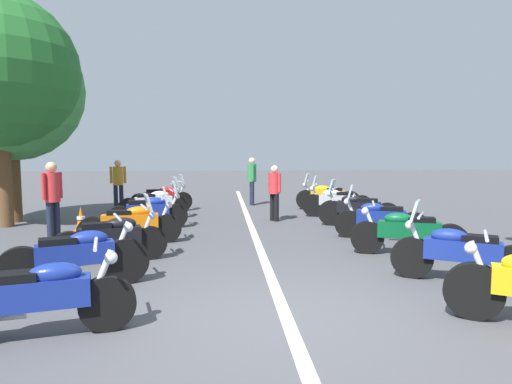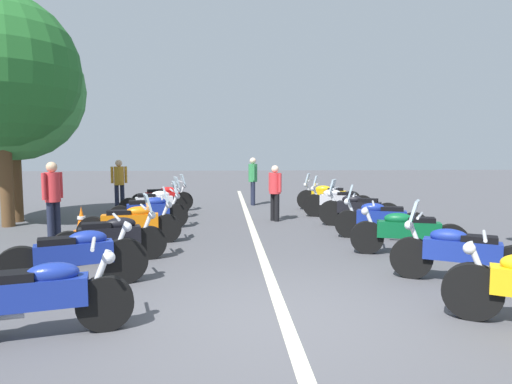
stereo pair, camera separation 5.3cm
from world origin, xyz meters
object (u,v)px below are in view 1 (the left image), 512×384
object	(u,v)px
motorcycle_left_row_0	(39,297)
roadside_tree_1	(10,90)
motorcycle_left_row_2	(113,237)
traffic_cone_0	(81,220)
bystander_2	(118,181)
motorcycle_right_row_4	(357,209)
motorcycle_left_row_5	(155,203)
motorcycle_left_row_6	(162,198)
bystander_3	(52,195)
motorcycle_left_row_3	(132,222)
motorcycle_right_row_5	(336,201)
motorcycle_right_row_1	(460,252)
motorcycle_right_row_6	(327,196)
bystander_1	(252,177)
motorcycle_right_row_3	(379,218)
bystander_0	(274,189)
motorcycle_left_row_4	(149,211)
motorcycle_left_row_1	(77,257)
motorcycle_right_row_2	(407,232)

from	to	relation	value
motorcycle_left_row_0	roadside_tree_1	world-z (taller)	roadside_tree_1
motorcycle_left_row_2	traffic_cone_0	bearing A→B (deg)	98.49
bystander_2	traffic_cone_0	bearing A→B (deg)	-15.28
motorcycle_left_row_2	traffic_cone_0	xyz separation A→B (m)	(3.11, 1.51, -0.16)
motorcycle_right_row_4	motorcycle_left_row_5	bearing A→B (deg)	9.15
motorcycle_left_row_6	bystander_3	bearing A→B (deg)	-130.08
motorcycle_left_row_3	motorcycle_right_row_5	xyz separation A→B (m)	(3.39, -5.27, 0.02)
motorcycle_right_row_5	roadside_tree_1	size ratio (longest dim) A/B	0.36
motorcycle_left_row_0	motorcycle_right_row_1	size ratio (longest dim) A/B	1.07
motorcycle_right_row_5	motorcycle_right_row_6	distance (m)	1.56
bystander_1	bystander_3	xyz separation A→B (m)	(-6.05, 4.75, -0.00)
motorcycle_right_row_3	motorcycle_left_row_3	bearing A→B (deg)	20.43
roadside_tree_1	bystander_2	bearing A→B (deg)	-42.26
motorcycle_right_row_6	bystander_1	xyz separation A→B (m)	(1.60, 2.39, 0.54)
motorcycle_right_row_1	motorcycle_right_row_6	bearing A→B (deg)	-59.84
motorcycle_left_row_6	motorcycle_right_row_6	bearing A→B (deg)	-18.98
motorcycle_left_row_2	roadside_tree_1	size ratio (longest dim) A/B	0.34
motorcycle_left_row_0	motorcycle_right_row_1	world-z (taller)	motorcycle_right_row_1
motorcycle_left_row_3	traffic_cone_0	world-z (taller)	motorcycle_left_row_3
motorcycle_left_row_3	bystander_2	size ratio (longest dim) A/B	1.27
motorcycle_left_row_0	motorcycle_right_row_4	world-z (taller)	motorcycle_right_row_4
motorcycle_left_row_3	bystander_1	world-z (taller)	bystander_1
bystander_2	motorcycle_left_row_6	bearing A→B (deg)	49.40
motorcycle_left_row_5	motorcycle_right_row_3	size ratio (longest dim) A/B	0.99
motorcycle_left_row_3	bystander_1	size ratio (longest dim) A/B	1.23
motorcycle_right_row_3	bystander_2	xyz separation A→B (m)	(5.54, 6.97, 0.51)
motorcycle_right_row_5	bystander_0	size ratio (longest dim) A/B	1.29
motorcycle_left_row_2	motorcycle_left_row_4	world-z (taller)	motorcycle_left_row_4
motorcycle_left_row_1	roadside_tree_1	distance (m)	7.92
bystander_0	bystander_1	xyz separation A→B (m)	(3.71, 0.38, 0.11)
motorcycle_right_row_4	roadside_tree_1	bearing A→B (deg)	17.18
motorcycle_left_row_3	traffic_cone_0	bearing A→B (deg)	124.91
bystander_2	motorcycle_left_row_4	bearing A→B (deg)	7.01
motorcycle_right_row_6	bystander_2	distance (m)	7.00
motorcycle_left_row_4	traffic_cone_0	size ratio (longest dim) A/B	3.19
motorcycle_left_row_1	bystander_3	distance (m)	3.95
motorcycle_left_row_4	motorcycle_right_row_1	xyz separation A→B (m)	(-4.98, -5.32, 0.01)
motorcycle_left_row_0	motorcycle_right_row_1	bearing A→B (deg)	1.42
motorcycle_left_row_1	motorcycle_right_row_5	distance (m)	8.41
motorcycle_left_row_3	motorcycle_left_row_6	bearing A→B (deg)	80.76
motorcycle_left_row_6	motorcycle_left_row_3	bearing A→B (deg)	-108.36
motorcycle_left_row_3	motorcycle_left_row_5	distance (m)	3.41
motorcycle_left_row_6	motorcycle_left_row_5	bearing A→B (deg)	-109.12
bystander_3	motorcycle_left_row_6	bearing A→B (deg)	-83.15
motorcycle_right_row_2	motorcycle_right_row_3	bearing A→B (deg)	-74.18
motorcycle_left_row_1	motorcycle_right_row_5	xyz separation A→B (m)	(6.44, -5.41, 0.01)
motorcycle_right_row_4	bystander_2	world-z (taller)	bystander_2
motorcycle_left_row_2	bystander_0	xyz separation A→B (m)	(4.39, -3.37, 0.45)
motorcycle_right_row_3	motorcycle_left_row_0	bearing A→B (deg)	60.95
motorcycle_right_row_3	motorcycle_left_row_2	bearing A→B (deg)	36.29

